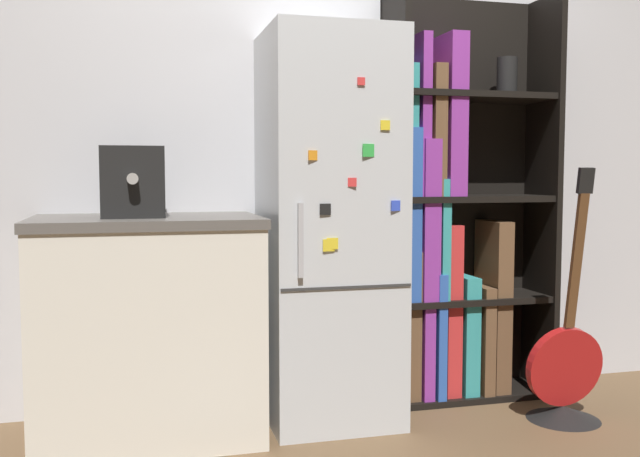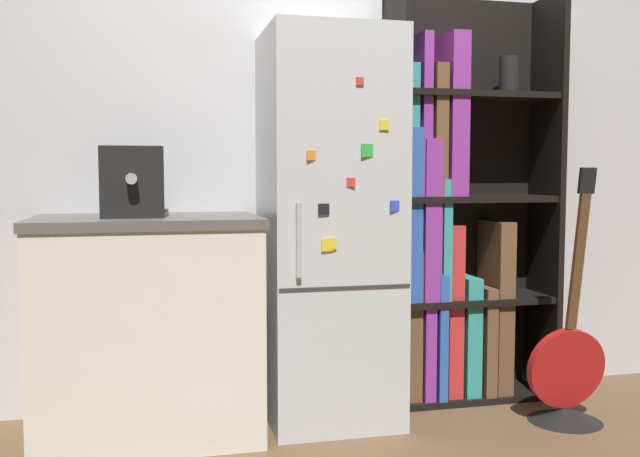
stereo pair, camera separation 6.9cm
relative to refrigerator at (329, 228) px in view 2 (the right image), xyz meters
The scene contains 7 objects.
ground_plane 0.88m from the refrigerator, 89.99° to the right, with size 16.00×16.00×0.00m, color brown.
wall_back 0.54m from the refrigerator, 89.99° to the left, with size 8.00×0.05×2.60m.
refrigerator is the anchor object (origin of this frame).
bookshelf 0.67m from the refrigerator, 12.70° to the left, with size 0.82×0.33×1.97m.
kitchen_counter 0.88m from the refrigerator, behind, with size 0.93×0.64×0.93m.
espresso_machine 0.87m from the refrigerator, behind, with size 0.25×0.33×0.29m.
guitar 1.27m from the refrigerator, 16.81° to the right, with size 0.36×0.33×1.13m.
Camera 2 is at (-0.78, -2.91, 1.10)m, focal length 40.00 mm.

